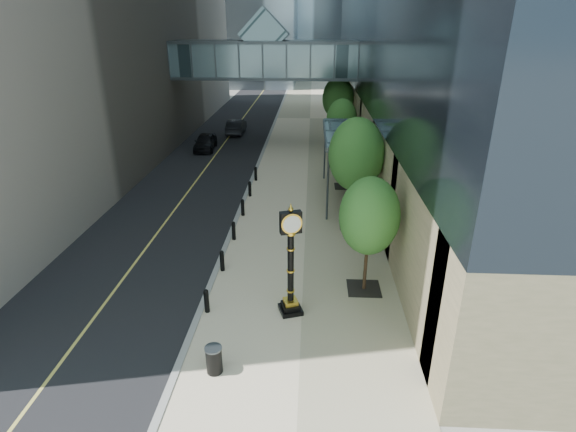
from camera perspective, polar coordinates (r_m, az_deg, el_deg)
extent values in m
plane|color=gray|center=(17.13, -1.80, -14.41)|extent=(320.00, 320.00, 0.00)
cube|color=black|center=(55.12, -5.73, 12.27)|extent=(8.00, 180.00, 0.02)
cube|color=beige|center=(54.50, 2.81, 12.25)|extent=(8.00, 180.00, 0.06)
cube|color=gray|center=(54.66, -1.49, 12.31)|extent=(0.25, 180.00, 0.07)
cube|color=#486A74|center=(41.81, -2.94, 19.22)|extent=(17.00, 4.00, 3.00)
cube|color=#383F44|center=(41.94, -2.90, 17.24)|extent=(17.00, 4.20, 0.25)
cube|color=#383F44|center=(41.73, -2.98, 21.21)|extent=(17.00, 4.20, 0.25)
cube|color=#486A74|center=(41.71, -3.00, 22.10)|extent=(4.24, 3.00, 4.24)
cube|color=#383F44|center=(28.29, 7.68, 10.30)|extent=(3.00, 8.00, 0.25)
cube|color=#486A74|center=(28.25, 7.70, 10.60)|extent=(2.80, 7.80, 0.06)
cylinder|color=#383F44|center=(25.24, 5.07, 3.85)|extent=(0.12, 0.12, 4.20)
cylinder|color=#383F44|center=(32.31, 4.70, 8.22)|extent=(0.12, 0.12, 4.20)
cylinder|color=black|center=(18.02, -10.29, -10.68)|extent=(0.20, 0.20, 0.90)
cylinder|color=black|center=(20.68, -8.36, -5.76)|extent=(0.20, 0.20, 0.90)
cylinder|color=black|center=(23.48, -6.91, -1.98)|extent=(0.20, 0.20, 0.90)
cylinder|color=black|center=(26.37, -5.77, 0.99)|extent=(0.20, 0.20, 0.90)
cylinder|color=black|center=(29.32, -4.86, 3.37)|extent=(0.20, 0.20, 0.90)
cylinder|color=black|center=(32.32, -4.12, 5.31)|extent=(0.20, 0.20, 0.90)
cube|color=black|center=(19.64, 9.60, -9.04)|extent=(1.40, 1.40, 0.02)
cylinder|color=#412A1B|center=(18.98, 9.86, -5.69)|extent=(0.14, 0.14, 2.65)
ellipsoid|color=#2E6A27|center=(18.09, 10.30, -0.01)|extent=(2.43, 2.43, 3.24)
cube|color=black|center=(25.35, 8.12, -1.17)|extent=(1.40, 1.40, 0.02)
cylinder|color=#412A1B|center=(24.74, 8.33, 2.19)|extent=(0.14, 0.14, 3.20)
ellipsoid|color=#2E6A27|center=(23.97, 8.67, 7.71)|extent=(2.93, 2.93, 3.91)
cube|color=black|center=(31.36, 7.21, 3.76)|extent=(1.40, 1.40, 0.02)
cylinder|color=#412A1B|center=(30.99, 7.32, 5.80)|extent=(0.14, 0.14, 2.36)
ellipsoid|color=#2E6A27|center=(30.50, 7.49, 9.06)|extent=(2.16, 2.16, 2.88)
cube|color=black|center=(37.54, 6.59, 7.08)|extent=(1.40, 1.40, 0.02)
cylinder|color=#412A1B|center=(37.20, 6.68, 9.02)|extent=(0.14, 0.14, 2.64)
ellipsoid|color=#2E6A27|center=(36.75, 6.83, 12.11)|extent=(2.42, 2.42, 3.23)
cube|color=black|center=(43.81, 6.14, 9.46)|extent=(1.40, 1.40, 0.02)
cylinder|color=#412A1B|center=(43.46, 6.23, 11.46)|extent=(0.14, 0.14, 3.16)
ellipsoid|color=#2E6A27|center=(43.03, 6.37, 14.64)|extent=(2.89, 2.89, 3.86)
cube|color=black|center=(17.95, 0.32, -11.78)|extent=(1.05, 1.05, 0.18)
cube|color=black|center=(17.85, 0.32, -11.30)|extent=(0.82, 0.82, 0.18)
cube|color=gold|center=(17.74, 0.33, -10.81)|extent=(0.64, 0.64, 0.18)
cylinder|color=black|center=(16.94, 0.34, -6.53)|extent=(0.24, 0.24, 2.86)
cube|color=black|center=(16.10, 0.35, -0.82)|extent=(0.83, 0.51, 0.83)
cylinder|color=white|center=(16.24, 0.38, -0.59)|extent=(0.63, 0.24, 0.65)
cylinder|color=white|center=(15.95, 0.33, -1.06)|extent=(0.63, 0.24, 0.65)
sphere|color=gold|center=(15.89, 0.36, 0.85)|extent=(0.18, 0.18, 0.18)
cylinder|color=black|center=(15.33, -9.36, -17.63)|extent=(0.69, 0.69, 0.90)
imported|color=beige|center=(28.86, 9.38, 3.78)|extent=(0.74, 0.57, 1.83)
imported|color=black|center=(41.14, -10.45, 9.25)|extent=(1.90, 4.28, 1.43)
imported|color=black|center=(46.96, -6.59, 11.23)|extent=(1.56, 4.46, 1.47)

